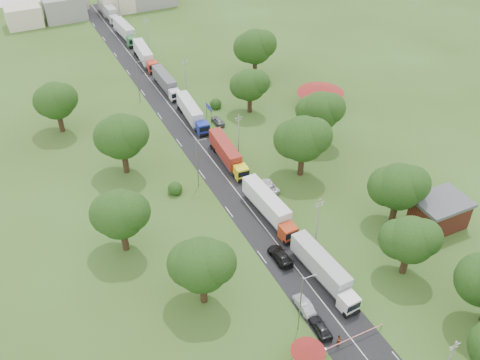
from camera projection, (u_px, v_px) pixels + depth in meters
ground at (264, 227)px, 88.38m from camera, size 260.00×260.00×0.00m
road at (215, 164)px, 102.71m from camera, size 8.00×200.00×0.04m
boom_barrier at (345, 341)px, 69.45m from camera, size 9.22×0.35×1.18m
guard_booth at (308, 352)px, 66.64m from camera, size 4.40×4.40×3.45m
info_sign at (209, 110)px, 113.47m from camera, size 0.12×3.10×4.10m
pole_1 at (318, 221)px, 82.46m from camera, size 1.60×0.24×9.00m
pole_2 at (239, 134)px, 102.52m from camera, size 1.60×0.24×9.00m
pole_3 at (185, 76)px, 122.59m from camera, size 1.60×0.24×9.00m
pole_4 at (147, 33)px, 142.65m from camera, size 1.60×0.24×9.00m
pole_5 at (118, 2)px, 162.72m from camera, size 1.60×0.24×9.00m
lamp_0 at (302, 301)px, 68.83m from camera, size 2.03×0.22×10.00m
lamp_1 at (198, 161)px, 93.91m from camera, size 2.03×0.22×10.00m
lamp_2 at (138, 80)px, 118.99m from camera, size 2.03×0.22×10.00m
tree_2 at (410, 239)px, 76.49m from camera, size 8.00×8.00×10.10m
tree_3 at (399, 186)px, 85.38m from camera, size 8.80×8.80×11.07m
tree_4 at (303, 138)px, 95.47m from camera, size 9.60×9.60×12.05m
tree_5 at (320, 110)px, 104.71m from camera, size 8.80×8.80×11.07m
tree_6 at (250, 85)px, 114.82m from camera, size 8.00×8.00×10.10m
tree_7 at (255, 46)px, 127.97m from camera, size 9.60×9.60×12.05m
tree_10 at (201, 264)px, 71.72m from camera, size 8.80×8.80×11.07m
tree_11 at (120, 214)px, 80.02m from camera, size 8.80×8.80×11.07m
tree_12 at (121, 136)px, 96.08m from camera, size 9.60×9.60×12.05m
tree_13 at (55, 100)px, 107.99m from camera, size 8.80×8.80×11.07m
house_brick at (439, 212)px, 87.27m from camera, size 8.60×6.60×5.20m
house_cream at (320, 93)px, 118.16m from camera, size 10.08×10.08×5.80m
distant_town at (99, 3)px, 165.34m from camera, size 52.00×8.00×8.00m
truck_0 at (324, 270)px, 77.78m from camera, size 3.25×14.69×4.06m
truck_1 at (269, 206)px, 89.18m from camera, size 3.14×14.85×4.10m
truck_2 at (227, 153)px, 102.01m from camera, size 3.05×14.10×3.90m
truck_3 at (192, 112)px, 114.36m from camera, size 3.17×14.29×3.94m
truck_4 at (166, 82)px, 125.83m from camera, size 2.36×13.66×3.79m
truck_5 at (145, 55)px, 137.64m from camera, size 3.29×14.83×4.09m
truck_6 at (125, 31)px, 150.41m from camera, size 3.23×15.09×4.17m
truck_7 at (109, 11)px, 163.35m from camera, size 3.14×14.75×4.08m
car_lane_front at (321, 328)px, 71.35m from camera, size 1.98×4.38×1.46m
car_lane_mid at (304, 305)px, 74.43m from camera, size 1.70×4.43×1.44m
car_lane_rear at (280, 256)px, 81.96m from camera, size 2.24×5.45×1.58m
car_verge_near at (269, 186)px, 96.07m from camera, size 2.45×5.10×1.40m
car_verge_far at (218, 121)px, 114.18m from camera, size 1.87×4.28×1.44m
pedestrian_near at (339, 341)px, 69.49m from camera, size 0.78×0.64×1.82m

